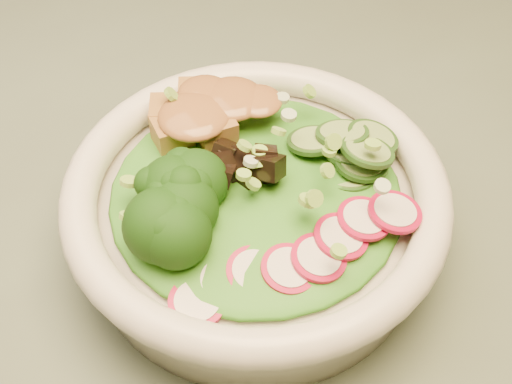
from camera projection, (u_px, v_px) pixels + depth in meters
name	position (u px, v px, depth m)	size (l,w,h in m)	color
dining_table	(230.00, 344.00, 0.59)	(1.20, 0.80, 0.75)	black
salad_bowl	(256.00, 211.00, 0.49)	(0.26, 0.26, 0.07)	silver
lettuce_bed	(256.00, 191.00, 0.47)	(0.20, 0.20, 0.02)	#2E6B16
broccoli_florets	(175.00, 215.00, 0.44)	(0.08, 0.07, 0.04)	black
radish_slices	(314.00, 252.00, 0.44)	(0.11, 0.04, 0.02)	maroon
cucumber_slices	(336.00, 146.00, 0.49)	(0.07, 0.07, 0.03)	#84A65C
mushroom_heap	(247.00, 166.00, 0.47)	(0.07, 0.07, 0.04)	black
tofu_cubes	(213.00, 124.00, 0.50)	(0.09, 0.06, 0.03)	olive
peanut_sauce	(212.00, 111.00, 0.49)	(0.07, 0.05, 0.02)	brown
scallion_garnish	(256.00, 167.00, 0.46)	(0.18, 0.18, 0.02)	#80B740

